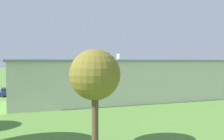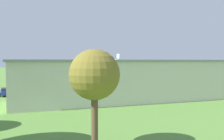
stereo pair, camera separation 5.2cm
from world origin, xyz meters
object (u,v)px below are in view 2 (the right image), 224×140
Objects in this scene: biplane at (110,60)px; person_crossing_taxiway at (176,86)px; person_at_fence_line at (186,87)px; person_beside_truck at (165,85)px; windsock at (94,65)px; person_walking_on_apron at (186,86)px; tree_at_field_edge at (94,75)px; person_by_parked_cars at (191,86)px; hangar at (126,80)px; car_blue at (5,92)px.

biplane is 21.37m from person_crossing_taxiway.
person_beside_truck reaches higher than person_at_fence_line.
windsock is (12.52, -37.90, 4.71)m from person_crossing_taxiway.
person_beside_truck is at bearing 107.93° from windsock.
tree_at_field_edge is at bearing 47.52° from person_walking_on_apron.
person_crossing_taxiway is at bearing -64.87° from person_at_fence_line.
person_by_parked_cars is (-4.63, 4.36, 0.04)m from person_beside_truck.
person_beside_truck is (-15.88, -14.61, -2.74)m from hangar.
hangar reaches higher than person_by_parked_cars.
biplane is at bearing -50.82° from person_beside_truck.
windsock is (-14.72, -71.27, -0.27)m from tree_at_field_edge.
person_crossing_taxiway is 0.92× the size of person_by_parked_cars.
car_blue is at bearing -2.97° from person_at_fence_line.
windsock is at bearing -101.67° from tree_at_field_edge.
person_by_parked_cars is (-20.52, -10.26, -2.69)m from hangar.
person_crossing_taxiway is (-38.31, -0.44, -0.05)m from car_blue.
person_by_parked_cars reaches higher than person_at_fence_line.
person_walking_on_apron is at bearing 110.05° from windsock.
car_blue is 39.53m from person_at_fence_line.
car_blue is 41.75m from person_by_parked_cars.
person_crossing_taxiway is at bearing 112.37° from person_beside_truck.
tree_at_field_edge reaches higher than person_walking_on_apron.
windsock is (14.40, -39.47, 4.67)m from person_walking_on_apron.
person_at_fence_line is 0.95× the size of person_walking_on_apron.
person_walking_on_apron is (-40.19, 1.12, -0.01)m from car_blue.
person_crossing_taxiway is at bearing -129.23° from tree_at_field_edge.
hangar is 24.04m from tree_at_field_edge.
tree_at_field_edge is (15.10, 49.72, -1.50)m from biplane.
hangar is 23.09m from person_by_parked_cars.
tree_at_field_edge is at bearing 46.16° from person_by_parked_cars.
biplane is at bearing -48.79° from person_by_parked_cars.
hangar is 4.97× the size of tree_at_field_edge.
tree_at_field_edge is (10.16, 21.68, 2.22)m from hangar.
tree_at_field_edge is at bearing 78.33° from windsock.
person_at_fence_line is at bearing 25.08° from person_by_parked_cars.
car_blue is 38.31m from person_crossing_taxiway.
person_beside_truck is at bearing 129.18° from biplane.
hangar is 49.84m from windsock.
person_beside_truck is 6.36m from person_by_parked_cars.
person_by_parked_cars is at bearing -154.92° from person_at_fence_line.
person_by_parked_cars is at bearing -133.84° from tree_at_field_edge.
tree_at_field_edge is at bearing 108.58° from car_blue.
biplane is at bearing -54.75° from person_at_fence_line.
windsock is (-25.79, -38.34, 4.66)m from car_blue.
person_walking_on_apron is 1.05× the size of person_crossing_taxiway.
person_at_fence_line is 42.26m from tree_at_field_edge.
person_crossing_taxiway is (-17.09, -11.69, -2.77)m from hangar.
hangar is 24.17m from car_blue.
person_by_parked_cars is (-41.74, 0.99, 0.03)m from car_blue.
person_by_parked_cars is at bearing 131.21° from biplane.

